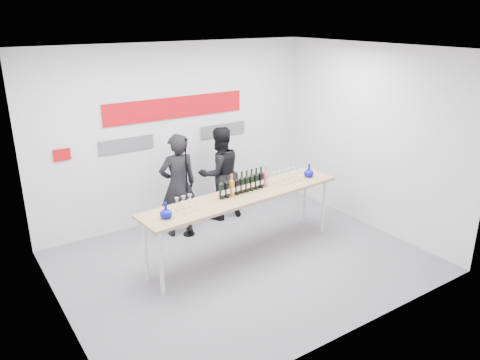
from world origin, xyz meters
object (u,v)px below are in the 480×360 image
object	(u,v)px
tasting_table	(244,199)
mic_stand	(188,207)
presenter_left	(178,185)
presenter_right	(220,173)

from	to	relation	value
tasting_table	mic_stand	distance (m)	1.16
tasting_table	presenter_left	size ratio (longest dim) A/B	1.93
presenter_left	presenter_right	distance (m)	0.92
presenter_left	mic_stand	distance (m)	0.38
tasting_table	presenter_right	size ratio (longest dim) A/B	1.99
tasting_table	presenter_left	xyz separation A→B (m)	(-0.48, 1.15, -0.05)
mic_stand	presenter_right	bearing A→B (deg)	25.64
presenter_left	mic_stand	size ratio (longest dim) A/B	1.03
tasting_table	presenter_right	xyz separation A→B (m)	(0.42, 1.36, -0.07)
presenter_left	mic_stand	world-z (taller)	presenter_left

